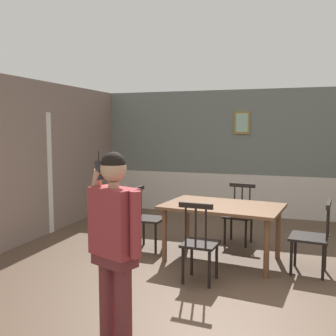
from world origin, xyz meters
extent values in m
plane|color=brown|center=(0.00, 0.00, 0.00)|extent=(8.01, 8.01, 0.00)
cube|color=slate|center=(0.00, 3.64, 1.74)|extent=(6.52, 0.12, 1.75)
cube|color=silver|center=(0.00, 3.65, 0.43)|extent=(6.52, 0.14, 0.87)
cube|color=silver|center=(0.00, 3.62, 0.87)|extent=(6.52, 0.05, 0.06)
cube|color=olive|center=(-0.24, 3.57, 1.94)|extent=(0.32, 0.03, 0.46)
cube|color=#9DCDB8|center=(-0.24, 3.55, 1.94)|extent=(0.24, 0.01, 0.38)
cube|color=white|center=(-3.22, 1.16, 1.05)|extent=(0.06, 0.12, 2.10)
cube|color=brown|center=(-0.09, 0.70, 0.76)|extent=(1.70, 1.19, 0.04)
cylinder|color=brown|center=(-0.83, 0.38, 0.37)|extent=(0.07, 0.07, 0.74)
cylinder|color=brown|center=(0.55, 0.22, 0.37)|extent=(0.07, 0.07, 0.74)
cylinder|color=brown|center=(-0.73, 1.18, 0.37)|extent=(0.07, 0.07, 0.74)
cylinder|color=brown|center=(0.65, 1.02, 0.37)|extent=(0.07, 0.07, 0.74)
cube|color=black|center=(0.01, 1.55, 0.44)|extent=(0.47, 0.47, 0.03)
cube|color=black|center=(0.04, 1.73, 0.91)|extent=(0.42, 0.10, 0.06)
cylinder|color=black|center=(0.16, 1.72, 0.70)|extent=(0.02, 0.02, 0.48)
cylinder|color=black|center=(0.04, 1.73, 0.70)|extent=(0.02, 0.02, 0.48)
cylinder|color=black|center=(-0.09, 1.75, 0.70)|extent=(0.02, 0.02, 0.48)
cylinder|color=black|center=(0.15, 1.36, 0.21)|extent=(0.04, 0.04, 0.43)
cylinder|color=black|center=(-0.18, 1.40, 0.21)|extent=(0.04, 0.04, 0.43)
cylinder|color=black|center=(0.20, 1.69, 0.21)|extent=(0.04, 0.04, 0.43)
cylinder|color=black|center=(-0.13, 1.74, 0.21)|extent=(0.04, 0.04, 0.43)
cube|color=black|center=(1.04, 0.56, 0.46)|extent=(0.51, 0.51, 0.03)
cube|color=black|center=(1.25, 0.54, 0.90)|extent=(0.09, 0.46, 0.06)
cylinder|color=black|center=(1.24, 0.40, 0.70)|extent=(0.02, 0.02, 0.46)
cylinder|color=black|center=(1.25, 0.54, 0.70)|extent=(0.02, 0.02, 0.46)
cylinder|color=black|center=(1.27, 0.67, 0.70)|extent=(0.02, 0.02, 0.46)
cylinder|color=black|center=(0.84, 0.40, 0.22)|extent=(0.04, 0.04, 0.44)
cylinder|color=black|center=(0.88, 0.77, 0.22)|extent=(0.04, 0.04, 0.44)
cylinder|color=black|center=(1.21, 0.36, 0.22)|extent=(0.04, 0.04, 0.44)
cylinder|color=black|center=(1.25, 0.72, 0.22)|extent=(0.04, 0.04, 0.44)
cube|color=black|center=(-1.23, 0.84, 0.46)|extent=(0.43, 0.43, 0.03)
cube|color=black|center=(-1.42, 0.84, 0.91)|extent=(0.05, 0.42, 0.06)
cylinder|color=black|center=(-1.42, 0.97, 0.71)|extent=(0.02, 0.02, 0.46)
cylinder|color=black|center=(-1.42, 0.84, 0.71)|extent=(0.02, 0.02, 0.46)
cylinder|color=black|center=(-1.42, 0.72, 0.71)|extent=(0.02, 0.02, 0.46)
cylinder|color=black|center=(-1.05, 1.00, 0.22)|extent=(0.04, 0.04, 0.45)
cylinder|color=black|center=(-1.06, 0.67, 0.22)|extent=(0.04, 0.04, 0.45)
cylinder|color=black|center=(-1.39, 1.01, 0.22)|extent=(0.04, 0.04, 0.45)
cylinder|color=black|center=(-1.40, 0.67, 0.22)|extent=(0.04, 0.04, 0.45)
cube|color=black|center=(-0.20, -0.15, 0.46)|extent=(0.43, 0.43, 0.03)
cube|color=black|center=(-0.21, -0.33, 0.96)|extent=(0.40, 0.07, 0.06)
cylinder|color=black|center=(-0.33, -0.32, 0.73)|extent=(0.02, 0.02, 0.51)
cylinder|color=black|center=(-0.21, -0.33, 0.73)|extent=(0.02, 0.02, 0.51)
cylinder|color=black|center=(-0.09, -0.34, 0.73)|extent=(0.02, 0.02, 0.51)
cylinder|color=black|center=(-0.35, 0.02, 0.22)|extent=(0.04, 0.04, 0.45)
cylinder|color=black|center=(-0.02, 0.00, 0.22)|extent=(0.04, 0.04, 0.45)
cylinder|color=black|center=(-0.37, -0.30, 0.22)|extent=(0.04, 0.04, 0.45)
cylinder|color=black|center=(-0.05, -0.32, 0.22)|extent=(0.04, 0.04, 0.45)
cylinder|color=brown|center=(-0.45, -1.76, 0.40)|extent=(0.14, 0.14, 0.79)
cylinder|color=brown|center=(-0.64, -1.69, 0.40)|extent=(0.14, 0.14, 0.79)
cube|color=brown|center=(-0.54, -1.73, 0.76)|extent=(0.42, 0.33, 0.12)
cube|color=#993338|center=(-0.54, -1.73, 1.07)|extent=(0.47, 0.37, 0.56)
cylinder|color=#993338|center=(-0.31, -1.82, 1.08)|extent=(0.09, 0.09, 0.53)
cylinder|color=tan|center=(-0.72, -1.67, 1.41)|extent=(0.17, 0.17, 0.19)
cylinder|color=tan|center=(-0.54, -1.73, 1.37)|extent=(0.09, 0.09, 0.05)
sphere|color=tan|center=(-0.54, -1.73, 1.51)|extent=(0.21, 0.21, 0.21)
sphere|color=black|center=(-0.54, -1.73, 1.54)|extent=(0.20, 0.20, 0.20)
cube|color=#2D2D33|center=(-0.69, -1.70, 1.49)|extent=(0.08, 0.06, 0.17)
cylinder|color=black|center=(-0.69, -1.70, 1.61)|extent=(0.01, 0.01, 0.08)
camera|label=1|loc=(0.88, -4.58, 1.84)|focal=41.91mm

